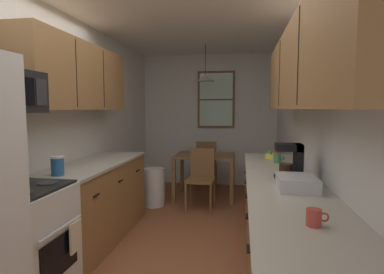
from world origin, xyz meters
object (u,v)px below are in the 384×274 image
Objects in this scene: fruit_bowl at (273,155)px; dish_rack at (297,183)px; coffee_maker at (292,161)px; dining_table at (205,161)px; dining_chair_near at (201,176)px; mug_spare at (277,158)px; dining_chair_far at (206,162)px; trash_bin at (154,187)px; stove_range at (21,246)px; table_serving_bowl at (206,154)px; storage_canister at (57,166)px; mug_by_coffeemaker at (314,217)px.

dish_rack reaches higher than fruit_bowl.
coffee_maker is at bearing 87.88° from dish_rack.
dish_rack is at bearing -69.76° from dining_table.
dining_chair_near is at bearing 114.77° from dish_rack.
mug_spare is 0.58× the size of fruit_bowl.
dining_chair_far is at bearing 115.70° from mug_spare.
dining_table is 3.19× the size of coffee_maker.
trash_bin is 1.98m from fruit_bowl.
stove_range is 1.89× the size of trash_bin.
mug_spare is 1.16m from dish_rack.
dish_rack is (2.05, 0.35, 0.48)m from stove_range.
dining_table is 2.96m from dish_rack.
dining_table is at bearing 71.73° from stove_range.
dish_rack is (-0.01, -0.34, -0.11)m from coffee_maker.
dining_chair_near is 1.28m from fruit_bowl.
mug_spare is at bearing -57.16° from table_serving_bowl.
coffee_maker is 2.62× the size of mug_spare.
storage_canister is 0.57× the size of coffee_maker.
dining_table is at bearing 91.31° from dining_chair_near.
mug_spare is 0.31m from fruit_bowl.
dining_chair_near is (0.01, -0.58, -0.12)m from dining_table.
storage_canister is at bearing 155.60° from mug_by_coffeemaker.
trash_bin is at bearing 177.54° from dining_chair_near.
mug_spare is at bearing 92.09° from coffee_maker.
stove_range is 2.76m from fruit_bowl.
coffee_maker is (1.77, -1.87, 0.77)m from trash_bin.
storage_canister reaches higher than dining_chair_far.
dish_rack is (0.04, 0.75, 0.01)m from mug_by_coffeemaker.
trash_bin is at bearing -121.01° from dining_chair_far.
dining_table is at bearing 68.28° from storage_canister.
dining_chair_far is 2.94× the size of coffee_maker.
stove_range reaches higher than table_serving_bowl.
dining_table is at bearing 113.06° from coffee_maker.
stove_range is 3.29m from dining_table.
dining_chair_near is 2.94× the size of coffee_maker.
fruit_bowl is at bearing 32.87° from storage_canister.
coffee_maker is 2.65× the size of mug_by_coffeemaker.
fruit_bowl is 1.47m from dish_rack.
dining_table is at bearing -85.02° from dining_chair_far.
dining_chair_far is at bearing 94.98° from dining_table.
dining_chair_far is at bearing 109.79° from coffee_maker.
stove_range reaches higher than mug_spare.
fruit_bowl is (0.98, -1.29, 0.32)m from dining_table.
stove_range is 3.59× the size of coffee_maker.
mug_by_coffeemaker is 3.56m from table_serving_bowl.
storage_canister is 2.07m from coffee_maker.
storage_canister is 2.40m from fruit_bowl.
fruit_bowl is 1.55m from table_serving_bowl.
trash_bin is 2.91× the size of fruit_bowl.
storage_canister is at bearing 175.41° from dish_rack.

